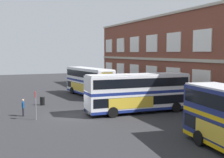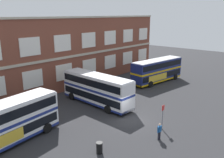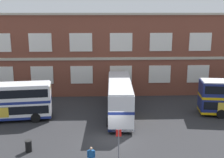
% 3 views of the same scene
% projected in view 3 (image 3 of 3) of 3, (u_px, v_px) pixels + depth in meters
% --- Properties ---
extents(ground_plane, '(120.00, 120.00, 0.00)m').
position_uv_depth(ground_plane, '(110.00, 131.00, 29.59)').
color(ground_plane, '#2B2B2D').
extents(brick_terminal_building, '(54.15, 8.19, 11.49)m').
position_uv_depth(brick_terminal_building, '(101.00, 53.00, 43.78)').
color(brick_terminal_building, brown).
rests_on(brick_terminal_building, ground).
extents(double_decker_near, '(11.22, 3.83, 4.07)m').
position_uv_depth(double_decker_near, '(0.00, 102.00, 31.88)').
color(double_decker_near, silver).
rests_on(double_decker_near, ground).
extents(double_decker_middle, '(3.16, 11.08, 4.07)m').
position_uv_depth(double_decker_middle, '(120.00, 98.00, 33.31)').
color(double_decker_middle, silver).
rests_on(double_decker_middle, ground).
extents(waiting_passenger, '(0.63, 0.26, 1.70)m').
position_uv_depth(waiting_passenger, '(91.00, 156.00, 22.54)').
color(waiting_passenger, black).
rests_on(waiting_passenger, ground).
extents(bus_stand_flag, '(0.44, 0.10, 2.70)m').
position_uv_depth(bus_stand_flag, '(119.00, 142.00, 23.34)').
color(bus_stand_flag, slate).
rests_on(bus_stand_flag, ground).
extents(station_litter_bin, '(0.60, 0.60, 1.03)m').
position_uv_depth(station_litter_bin, '(29.00, 146.00, 25.16)').
color(station_litter_bin, black).
rests_on(station_litter_bin, ground).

